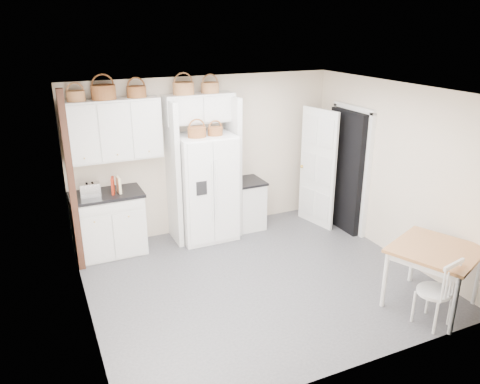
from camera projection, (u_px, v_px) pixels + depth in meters
name	position (u px, v px, depth m)	size (l,w,h in m)	color
floor	(258.00, 279.00, 6.55)	(4.50, 4.50, 0.00)	#3D3D3F
ceiling	(261.00, 92.00, 5.66)	(4.50, 4.50, 0.00)	white
wall_back	(206.00, 155.00, 7.81)	(4.50, 4.50, 0.00)	beige
wall_left	(79.00, 221.00, 5.23)	(4.00, 4.00, 0.00)	beige
wall_right	(394.00, 171.00, 6.98)	(4.00, 4.00, 0.00)	beige
refrigerator	(206.00, 187.00, 7.58)	(0.90, 0.72, 1.74)	white
base_cab_left	(109.00, 224.00, 7.18)	(1.02, 0.64, 0.94)	white
base_cab_right	(248.00, 205.00, 8.11)	(0.46, 0.56, 0.82)	white
dining_table	(432.00, 277.00, 5.83)	(0.96, 0.96, 0.80)	#9E6231
windsor_chair	(434.00, 291.00, 5.46)	(0.43, 0.39, 0.87)	white
counter_left	(106.00, 194.00, 7.01)	(1.06, 0.69, 0.04)	black
counter_right	(248.00, 181.00, 7.97)	(0.50, 0.59, 0.04)	black
toaster	(90.00, 190.00, 6.84)	(0.28, 0.16, 0.20)	silver
cookbook_red	(113.00, 186.00, 6.93)	(0.04, 0.17, 0.25)	maroon
cookbook_cream	(119.00, 185.00, 6.96)	(0.04, 0.17, 0.25)	beige
basket_upper_a	(76.00, 96.00, 6.52)	(0.26, 0.26, 0.14)	#976234
basket_upper_b	(103.00, 92.00, 6.66)	(0.35, 0.35, 0.20)	brown
basket_upper_c	(137.00, 92.00, 6.85)	(0.28, 0.28, 0.16)	brown
basket_bridge_a	(183.00, 88.00, 7.13)	(0.33, 0.33, 0.18)	#976234
basket_bridge_b	(210.00, 88.00, 7.30)	(0.28, 0.28, 0.16)	#976234
basket_fridge_a	(197.00, 132.00, 7.11)	(0.29, 0.29, 0.15)	brown
basket_fridge_b	(215.00, 131.00, 7.23)	(0.24, 0.24, 0.13)	brown
upper_cabinet	(113.00, 130.00, 6.88)	(1.40, 0.34, 0.90)	white
bridge_cabinet	(199.00, 108.00, 7.33)	(1.12, 0.34, 0.45)	white
fridge_panel_left	(173.00, 174.00, 7.35)	(0.08, 0.60, 2.30)	white
fridge_panel_right	(233.00, 166.00, 7.75)	(0.08, 0.60, 2.30)	white
trim_post	(72.00, 184.00, 6.40)	(0.09, 0.09, 2.60)	#3B2517
doorway_void	(347.00, 171.00, 7.89)	(0.18, 0.85, 2.05)	black
door_slab	(318.00, 168.00, 8.04)	(0.80, 0.04, 2.05)	white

